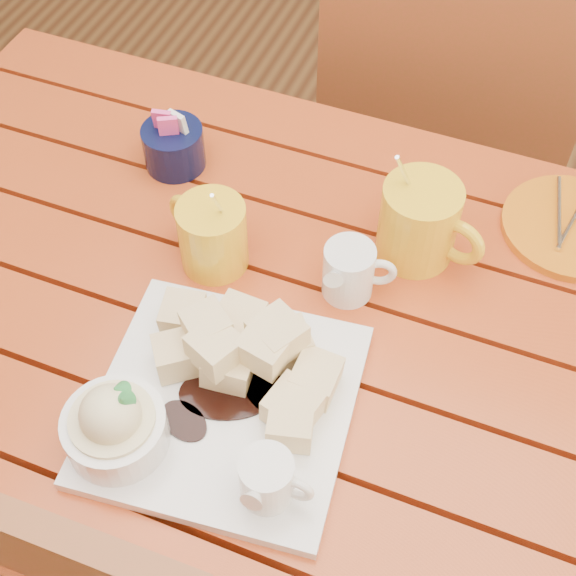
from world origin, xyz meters
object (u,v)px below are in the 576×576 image
at_px(dessert_plate, 205,398).
at_px(table, 262,356).
at_px(coffee_mug_left, 211,234).
at_px(coffee_mug_right, 421,222).
at_px(orange_saucer, 572,227).
at_px(chair_far, 441,139).

bearing_deg(dessert_plate, table, 90.68).
relative_size(coffee_mug_left, coffee_mug_right, 0.87).
distance_m(table, coffee_mug_left, 0.19).
relative_size(dessert_plate, coffee_mug_left, 2.16).
relative_size(table, coffee_mug_right, 7.17).
bearing_deg(dessert_plate, coffee_mug_left, 113.10).
bearing_deg(coffee_mug_right, orange_saucer, 45.82).
relative_size(coffee_mug_left, orange_saucer, 0.78).
distance_m(coffee_mug_right, chair_far, 0.58).
distance_m(coffee_mug_left, orange_saucer, 0.48).
height_order(coffee_mug_right, orange_saucer, coffee_mug_right).
height_order(table, coffee_mug_left, coffee_mug_left).
height_order(table, dessert_plate, dessert_plate).
height_order(dessert_plate, coffee_mug_right, coffee_mug_right).
relative_size(coffee_mug_right, orange_saucer, 0.90).
xyz_separation_m(coffee_mug_left, orange_saucer, (0.42, 0.22, -0.04)).
bearing_deg(table, orange_saucer, 39.19).
xyz_separation_m(table, coffee_mug_left, (-0.09, 0.05, 0.16)).
distance_m(dessert_plate, coffee_mug_left, 0.23).
bearing_deg(coffee_mug_right, coffee_mug_left, -141.12).
bearing_deg(coffee_mug_left, table, -8.47).
bearing_deg(coffee_mug_left, dessert_plate, -44.30).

